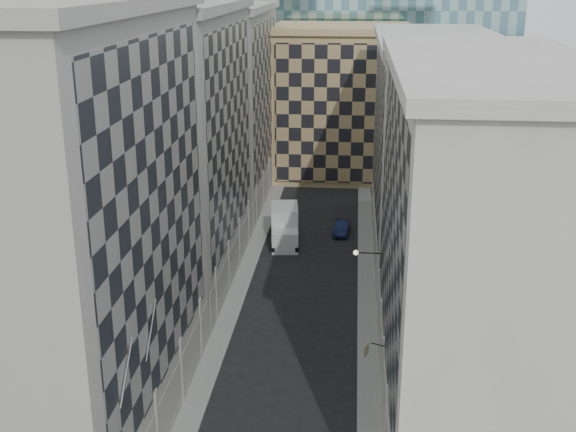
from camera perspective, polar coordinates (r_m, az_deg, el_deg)
The scene contains 13 objects.
sidewalk_west at distance 59.40m, azimuth -3.97°, elevation -5.97°, with size 1.50×100.00×0.15m, color gray.
sidewalk_east at distance 58.72m, azimuth 6.26°, elevation -6.35°, with size 1.50×100.00×0.15m, color gray.
bldg_left_a at distance 39.48m, azimuth -16.90°, elevation -1.33°, with size 10.80×22.80×23.70m.
bldg_left_b at distance 59.69m, azimuth -9.12°, elevation 5.38°, with size 10.80×22.80×22.70m.
bldg_left_c at distance 80.85m, azimuth -5.28°, elevation 8.62°, with size 10.80×22.80×21.70m.
bldg_right_a at distance 41.49m, azimuth 14.76°, elevation -2.38°, with size 10.80×26.80×20.70m.
bldg_right_b at distance 67.31m, azimuth 11.28°, elevation 5.47°, with size 10.80×28.80×19.70m.
tan_block at distance 92.46m, azimuth 4.19°, elevation 9.03°, with size 16.80×14.80×18.80m.
flagpoles_left at distance 35.10m, azimuth -11.67°, elevation -10.31°, with size 0.10×6.33×2.33m.
bracket_lamp at distance 50.78m, azimuth 5.58°, elevation -2.90°, with size 1.98×0.36×0.36m.
box_truck at distance 69.54m, azimuth -0.27°, elevation -0.92°, with size 3.22×6.52×3.45m.
dark_car at distance 72.29m, azimuth 4.29°, elevation -0.91°, with size 1.38×3.96×1.30m, color #11193E.
shop_sign at distance 43.17m, azimuth 6.25°, elevation -10.49°, with size 1.27×0.71×0.82m.
Camera 1 is at (3.86, -23.26, 24.75)m, focal length 45.00 mm.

